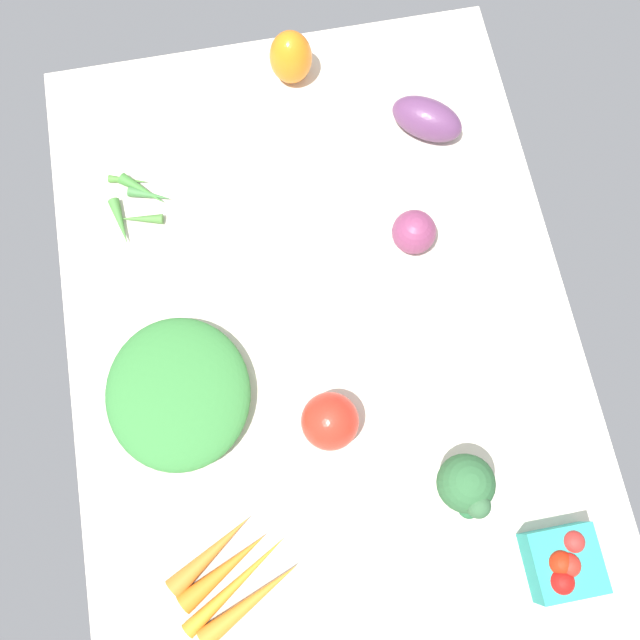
# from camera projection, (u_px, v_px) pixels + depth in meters

# --- Properties ---
(tablecloth) EXTENTS (1.04, 0.76, 0.02)m
(tablecloth) POSITION_uv_depth(u_px,v_px,m) (320.00, 326.00, 1.05)
(tablecloth) COLOR beige
(tablecloth) RESTS_ON ground
(eggplant) EXTENTS (0.12, 0.13, 0.06)m
(eggplant) POSITION_uv_depth(u_px,v_px,m) (427.00, 119.00, 1.11)
(eggplant) COLOR #623762
(eggplant) RESTS_ON tablecloth
(broccoli_head) EXTENTS (0.09, 0.08, 0.11)m
(broccoli_head) POSITION_uv_depth(u_px,v_px,m) (466.00, 487.00, 0.91)
(broccoli_head) COLOR #92BC8B
(broccoli_head) RESTS_ON tablecloth
(bell_pepper_orange) EXTENTS (0.10, 0.10, 0.10)m
(bell_pepper_orange) POSITION_uv_depth(u_px,v_px,m) (291.00, 57.00, 1.12)
(bell_pepper_orange) COLOR orange
(bell_pepper_orange) RESTS_ON tablecloth
(okra_pile) EXTENTS (0.13, 0.10, 0.02)m
(okra_pile) POSITION_uv_depth(u_px,v_px,m) (137.00, 203.00, 1.09)
(okra_pile) COLOR #458338
(okra_pile) RESTS_ON tablecloth
(leafy_greens_clump) EXTENTS (0.24, 0.22, 0.06)m
(leafy_greens_clump) POSITION_uv_depth(u_px,v_px,m) (178.00, 393.00, 0.98)
(leafy_greens_clump) COLOR #377F3A
(leafy_greens_clump) RESTS_ON tablecloth
(berry_basket) EXTENTS (0.09, 0.09, 0.07)m
(berry_basket) POSITION_uv_depth(u_px,v_px,m) (563.00, 563.00, 0.91)
(berry_basket) COLOR teal
(berry_basket) RESTS_ON tablecloth
(carrot_bunch) EXTENTS (0.17, 0.19, 0.03)m
(carrot_bunch) POSITION_uv_depth(u_px,v_px,m) (231.00, 577.00, 0.93)
(carrot_bunch) COLOR orange
(carrot_bunch) RESTS_ON tablecloth
(bell_pepper_red) EXTENTS (0.11, 0.11, 0.08)m
(bell_pepper_red) POSITION_uv_depth(u_px,v_px,m) (330.00, 421.00, 0.96)
(bell_pepper_red) COLOR red
(bell_pepper_red) RESTS_ON tablecloth
(red_onion_near_basket) EXTENTS (0.07, 0.07, 0.07)m
(red_onion_near_basket) POSITION_uv_depth(u_px,v_px,m) (414.00, 232.00, 1.05)
(red_onion_near_basket) COLOR #84375C
(red_onion_near_basket) RESTS_ON tablecloth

